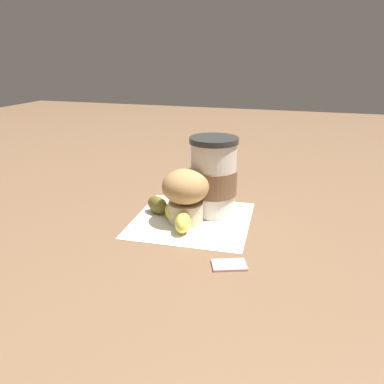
{
  "coord_description": "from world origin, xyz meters",
  "views": [
    {
      "loc": [
        0.61,
        0.19,
        0.29
      ],
      "look_at": [
        0.0,
        0.0,
        0.06
      ],
      "focal_mm": 35.0,
      "sensor_mm": 36.0,
      "label": 1
    }
  ],
  "objects_px": {
    "banana": "(172,213)",
    "sugar_packet": "(229,264)",
    "coffee_cup": "(213,177)",
    "muffin": "(186,193)"
  },
  "relations": [
    {
      "from": "muffin",
      "to": "banana",
      "type": "distance_m",
      "value": 0.05
    },
    {
      "from": "coffee_cup",
      "to": "muffin",
      "type": "distance_m",
      "value": 0.07
    },
    {
      "from": "coffee_cup",
      "to": "muffin",
      "type": "relative_size",
      "value": 1.49
    },
    {
      "from": "banana",
      "to": "sugar_packet",
      "type": "height_order",
      "value": "banana"
    },
    {
      "from": "banana",
      "to": "sugar_packet",
      "type": "xyz_separation_m",
      "value": [
        0.12,
        0.13,
        -0.01
      ]
    },
    {
      "from": "sugar_packet",
      "to": "muffin",
      "type": "bearing_deg",
      "value": -139.67
    },
    {
      "from": "muffin",
      "to": "sugar_packet",
      "type": "height_order",
      "value": "muffin"
    },
    {
      "from": "coffee_cup",
      "to": "banana",
      "type": "relative_size",
      "value": 1.26
    },
    {
      "from": "sugar_packet",
      "to": "banana",
      "type": "bearing_deg",
      "value": -132.03
    },
    {
      "from": "coffee_cup",
      "to": "banana",
      "type": "height_order",
      "value": "coffee_cup"
    }
  ]
}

